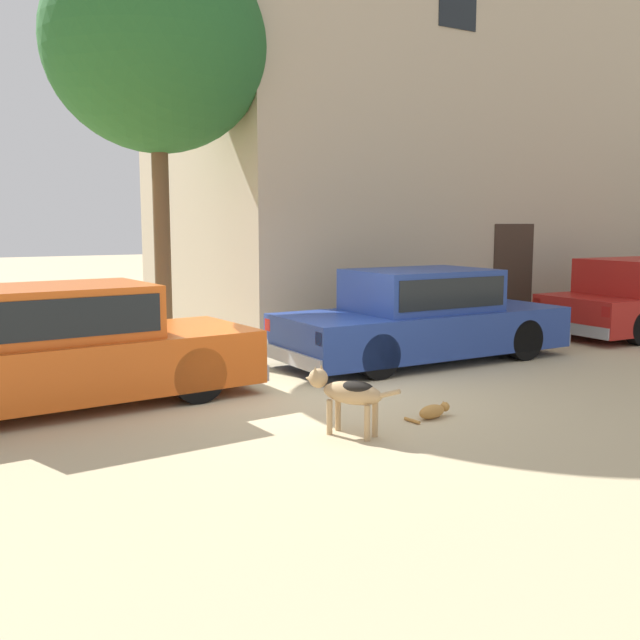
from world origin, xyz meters
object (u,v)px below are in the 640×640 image
object	(u,v)px
parked_sedan_nearest	(62,347)
parked_sedan_second	(422,316)
acacia_tree_left	(156,45)
stray_dog_spotted	(347,392)
stray_cat	(433,411)

from	to	relation	value
parked_sedan_nearest	parked_sedan_second	size ratio (longest dim) A/B	0.99
parked_sedan_nearest	acacia_tree_left	xyz separation A→B (m)	(2.24, 3.02, 4.23)
parked_sedan_nearest	stray_dog_spotted	distance (m)	3.49
parked_sedan_nearest	acacia_tree_left	world-z (taller)	acacia_tree_left
stray_cat	acacia_tree_left	xyz separation A→B (m)	(-1.13, 5.66, 4.85)
parked_sedan_second	acacia_tree_left	world-z (taller)	acacia_tree_left
parked_sedan_second	stray_dog_spotted	size ratio (longest dim) A/B	4.75
stray_dog_spotted	stray_cat	world-z (taller)	stray_dog_spotted
stray_cat	acacia_tree_left	world-z (taller)	acacia_tree_left
stray_dog_spotted	acacia_tree_left	world-z (taller)	acacia_tree_left
stray_dog_spotted	stray_cat	size ratio (longest dim) A/B	1.74
parked_sedan_nearest	stray_dog_spotted	bearing A→B (deg)	-53.92
parked_sedan_nearest	acacia_tree_left	size ratio (longest dim) A/B	0.71
stray_dog_spotted	stray_cat	distance (m)	1.20
acacia_tree_left	stray_dog_spotted	bearing A→B (deg)	-90.14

